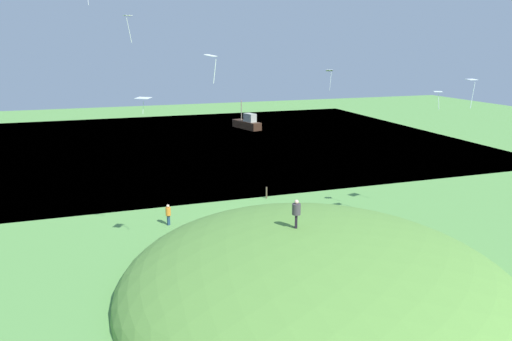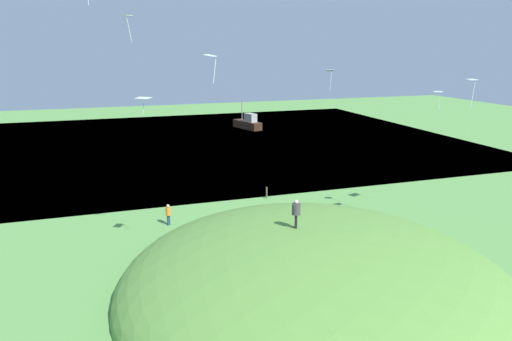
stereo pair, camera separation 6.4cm
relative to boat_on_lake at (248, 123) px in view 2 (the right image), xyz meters
The scene contains 13 objects.
ground_plane 43.93m from the boat_on_lake, 17.55° to the right, with size 160.00×160.00×0.00m, color #5B9647.
lake_water 15.68m from the boat_on_lake, 57.86° to the right, with size 55.87×80.00×0.40m, color navy.
grass_hill 55.22m from the boat_on_lake, 13.85° to the right, with size 23.73×22.14×6.89m, color #5B903C.
boat_on_lake is the anchor object (origin of this frame).
person_walking_path 54.42m from the boat_on_lake, 14.93° to the right, with size 0.62×0.62×1.64m.
person_watching_kites 45.06m from the boat_on_lake, 25.49° to the right, with size 0.52×0.52×1.65m.
kite_0 43.05m from the boat_on_lake, 31.16° to the right, with size 0.66×0.75×2.09m.
kite_1 54.90m from the boat_on_lake, 19.78° to the right, with size 0.93×0.83×1.53m.
kite_2 42.49m from the boat_on_lake, 29.21° to the right, with size 1.35×1.41×1.34m.
kite_3 47.92m from the boat_on_lake, ahead, with size 0.62×0.72×1.30m.
kite_5 50.79m from the boat_on_lake, ahead, with size 0.52×0.76×1.93m.
kite_6 33.74m from the boat_on_lake, ahead, with size 0.66×0.77×2.01m.
mooring_post 38.08m from the boat_on_lake, 15.24° to the right, with size 0.14×0.14×1.04m, color brown.
Camera 2 is at (33.99, -11.01, 13.25)m, focal length 34.06 mm.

